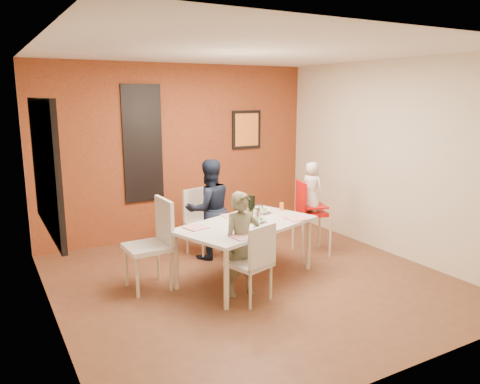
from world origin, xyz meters
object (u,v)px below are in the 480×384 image
wine_bottle (252,207)px  paper_towel_roll (242,216)px  child_near (242,244)px  chair_far (201,218)px  chair_near (255,259)px  high_chair (309,210)px  chair_left (155,239)px  child_far (209,209)px  toddler (312,187)px  dining_table (246,228)px

wine_bottle → paper_towel_roll: wine_bottle is taller
child_near → paper_towel_roll: (0.16, 0.27, 0.25)m
chair_far → wine_bottle: (0.21, -1.06, 0.35)m
child_near → wine_bottle: bearing=53.4°
chair_near → high_chair: 1.81m
chair_left → paper_towel_roll: (0.93, -0.43, 0.25)m
child_far → child_near: bearing=83.1°
chair_left → high_chair: size_ratio=1.00×
toddler → high_chair: bearing=42.9°
chair_far → chair_left: bearing=-153.8°
chair_left → paper_towel_roll: 1.05m
wine_bottle → chair_left: bearing=169.7°
chair_far → child_near: size_ratio=0.78×
child_near → wine_bottle: 0.69m
child_near → child_far: 1.33m
chair_near → high_chair: size_ratio=0.84×
dining_table → high_chair: high_chair is taller
dining_table → chair_near: size_ratio=2.18×
paper_towel_roll → chair_near: bearing=-105.0°
chair_far → chair_near: bearing=-110.6°
chair_near → wine_bottle: wine_bottle is taller
chair_far → child_far: 0.30m
chair_left → child_near: 1.04m
high_chair → child_near: size_ratio=0.88×
dining_table → chair_far: 1.17m
chair_near → child_near: (-0.02, 0.24, 0.10)m
child_far → toddler: child_far is taller
dining_table → child_far: child_far is taller
chair_left → toddler: bearing=89.8°
chair_near → high_chair: high_chair is taller
dining_table → chair_far: bearing=93.5°
wine_bottle → paper_towel_roll: size_ratio=1.20×
child_near → paper_towel_roll: bearing=63.3°
chair_far → high_chair: (1.32, -0.78, 0.11)m
high_chair → paper_towel_roll: (-1.36, -0.50, 0.21)m
chair_far → child_near: child_near is taller
high_chair → toddler: size_ratio=1.50×
child_far → toddler: 1.46m
dining_table → child_near: child_near is taller
child_far → chair_far: bearing=-82.1°
child_near → toddler: size_ratio=1.70×
chair_near → chair_far: 1.79m
dining_table → chair_left: (-1.04, 0.31, -0.06)m
child_near → toddler: 1.76m
high_chair → wine_bottle: size_ratio=3.37×
chair_left → wine_bottle: chair_left is taller
child_far → wine_bottle: size_ratio=4.43×
chair_near → toddler: bearing=-164.0°
toddler → paper_towel_roll: toddler is taller
dining_table → chair_far: (-0.07, 1.16, -0.13)m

